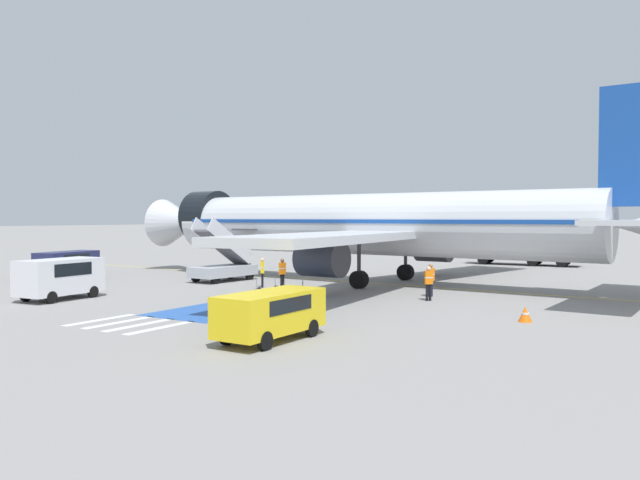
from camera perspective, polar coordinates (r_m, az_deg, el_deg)
The scene contains 20 objects.
ground_plane at distance 41.20m, azimuth 5.05°, elevation -4.05°, with size 600.00×600.00×0.00m, color gray.
apron_leadline_yellow at distance 42.23m, azimuth 3.97°, elevation -3.90°, with size 0.20×74.79×0.01m, color gold.
apron_stand_patch_blue at distance 31.43m, azimuth -7.13°, elevation -5.95°, with size 4.19×9.98×0.01m, color #2856A8.
apron_walkway_bar_0 at distance 28.45m, azimuth -19.47°, elevation -6.90°, with size 0.44×3.60×0.01m, color silver.
apron_walkway_bar_1 at distance 27.53m, azimuth -17.89°, elevation -7.18°, with size 0.44×3.60×0.01m, color silver.
apron_walkway_bar_2 at distance 26.64m, azimuth -16.20°, elevation -7.47°, with size 0.44×3.60×0.01m, color silver.
apron_walkway_bar_3 at distance 25.78m, azimuth -14.39°, elevation -7.77°, with size 0.44×3.60×0.01m, color silver.
airliner at distance 41.68m, azimuth 4.75°, elevation 1.43°, with size 41.58×35.08×11.33m.
boarding_stairs_forward at distance 43.61m, azimuth -8.79°, elevation -2.36°, with size 2.46×5.33×4.41m.
fuel_tanker at distance 60.63m, azimuth 18.31°, elevation -0.53°, with size 9.96×2.96×3.48m.
service_van_0 at distance 22.29m, azimuth -4.53°, elevation -6.48°, with size 1.87×4.58×1.74m.
service_van_1 at distance 49.11m, azimuth -22.13°, elevation -1.86°, with size 2.74×5.08×1.91m.
service_van_2 at distance 36.10m, azimuth -22.68°, elevation -3.00°, with size 2.42×4.58×2.17m.
baggage_cart at distance 35.45m, azimuth -3.73°, elevation -4.62°, with size 2.89×2.09×0.87m.
ground_crew_0 at distance 35.08m, azimuth 10.07°, elevation -3.39°, with size 0.39×0.49×1.84m.
ground_crew_1 at distance 38.30m, azimuth -3.46°, elevation -2.88°, with size 0.29×0.46×1.87m.
ground_crew_2 at distance 39.23m, azimuth -5.29°, elevation -2.78°, with size 0.44×0.48×1.86m.
ground_crew_3 at distance 33.32m, azimuth 9.90°, elevation -3.70°, with size 0.47×0.46×1.82m.
traffic_cone_0 at distance 27.69m, azimuth 18.25°, elevation -6.46°, with size 0.58×0.58×0.65m.
traffic_cone_1 at distance 45.45m, azimuth -22.12°, elevation -3.25°, with size 0.53×0.53×0.59m.
Camera 1 is at (18.35, -36.63, 4.37)m, focal length 35.00 mm.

